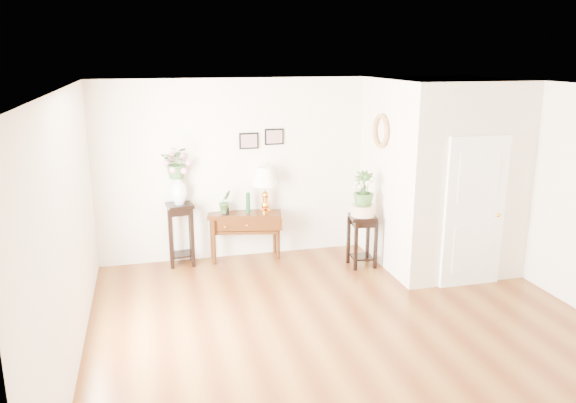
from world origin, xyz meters
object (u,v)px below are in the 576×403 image
object	(u,v)px
console_table	(245,236)
table_lamp	(265,190)
plant_stand_b	(362,241)
plant_stand_a	(181,234)

from	to	relation	value
console_table	table_lamp	world-z (taller)	table_lamp
plant_stand_b	plant_stand_a	bearing A→B (deg)	164.35
console_table	table_lamp	bearing A→B (deg)	12.02
plant_stand_a	plant_stand_b	bearing A→B (deg)	-15.65
table_lamp	plant_stand_a	size ratio (longest dim) A/B	0.74
console_table	table_lamp	size ratio (longest dim) A/B	1.58
plant_stand_b	table_lamp	bearing A→B (deg)	150.86
console_table	table_lamp	xyz separation A→B (m)	(0.33, 0.00, 0.73)
table_lamp	plant_stand_a	distance (m)	1.46
table_lamp	plant_stand_b	size ratio (longest dim) A/B	0.89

